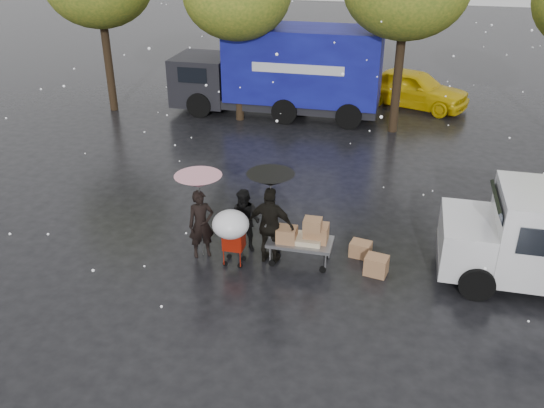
% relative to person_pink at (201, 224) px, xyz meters
% --- Properties ---
extents(ground, '(90.00, 90.00, 0.00)m').
position_rel_person_pink_xyz_m(ground, '(1.51, 0.02, -0.84)').
color(ground, black).
rests_on(ground, ground).
extents(person_pink, '(0.74, 0.67, 1.69)m').
position_rel_person_pink_xyz_m(person_pink, '(0.00, 0.00, 0.00)').
color(person_pink, black).
rests_on(person_pink, ground).
extents(person_middle, '(0.84, 0.69, 1.59)m').
position_rel_person_pink_xyz_m(person_middle, '(0.94, 0.49, -0.05)').
color(person_middle, black).
rests_on(person_middle, ground).
extents(person_black, '(1.15, 0.57, 1.90)m').
position_rel_person_pink_xyz_m(person_black, '(1.66, 0.12, 0.11)').
color(person_black, black).
rests_on(person_black, ground).
extents(umbrella_pink, '(1.09, 1.09, 2.10)m').
position_rel_person_pink_xyz_m(umbrella_pink, '(0.00, 0.00, 1.11)').
color(umbrella_pink, '#4C4C4C').
rests_on(umbrella_pink, ground).
extents(umbrella_black, '(1.08, 1.08, 2.27)m').
position_rel_person_pink_xyz_m(umbrella_black, '(1.66, 0.12, 1.27)').
color(umbrella_black, '#4C4C4C').
rests_on(umbrella_black, ground).
extents(vendor_cart, '(1.52, 0.80, 1.27)m').
position_rel_person_pink_xyz_m(vendor_cart, '(2.42, 0.22, -0.12)').
color(vendor_cart, slate).
rests_on(vendor_cart, ground).
extents(shopping_cart, '(0.84, 0.84, 1.46)m').
position_rel_person_pink_xyz_m(shopping_cart, '(0.85, -0.34, 0.22)').
color(shopping_cart, '#9E1809').
rests_on(shopping_cart, ground).
extents(blue_truck, '(8.30, 2.60, 3.50)m').
position_rel_person_pink_xyz_m(blue_truck, '(-0.49, 11.07, 0.91)').
color(blue_truck, '#0C0C60').
rests_on(blue_truck, ground).
extents(box_ground_near, '(0.57, 0.49, 0.45)m').
position_rel_person_pink_xyz_m(box_ground_near, '(4.12, 0.14, -0.62)').
color(box_ground_near, '#946240').
rests_on(box_ground_near, ground).
extents(box_ground_far, '(0.55, 0.46, 0.37)m').
position_rel_person_pink_xyz_m(box_ground_far, '(3.70, 0.84, -0.66)').
color(box_ground_far, '#946240').
rests_on(box_ground_far, ground).
extents(yellow_taxi, '(5.01, 3.39, 1.58)m').
position_rel_person_pink_xyz_m(yellow_taxi, '(4.62, 13.34, -0.05)').
color(yellow_taxi, yellow).
rests_on(yellow_taxi, ground).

